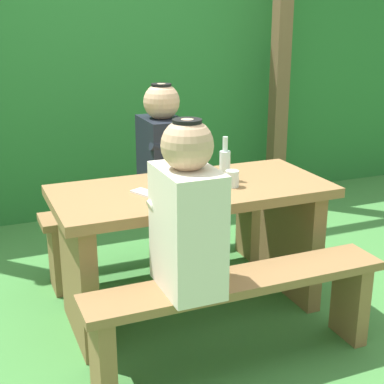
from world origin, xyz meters
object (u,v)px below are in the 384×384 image
person_black_coat (163,150)px  bottle_right (225,164)px  bottle_left (197,163)px  person_white_shirt (187,213)px  cell_phone (145,193)px  bottle_center (178,165)px  bench_far (158,223)px  bench_near (238,303)px  drinking_glass (232,179)px  picnic_table (192,228)px

person_black_coat → bottle_right: size_ratio=3.11×
bottle_left → person_white_shirt: bearing=-116.6°
cell_phone → bottle_right: bearing=-17.0°
person_white_shirt → bottle_center: 0.68m
bench_far → bottle_left: bottle_left is taller
bench_near → bottle_center: (-0.03, 0.65, 0.48)m
person_white_shirt → person_black_coat: (0.27, 1.06, 0.00)m
bottle_left → cell_phone: 0.34m
bench_near → person_black_coat: 1.15m
bench_near → bench_far: same height
bottle_right → cell_phone: 0.47m
bottle_left → bottle_center: bearing=147.7°
person_white_shirt → drinking_glass: size_ratio=8.60×
bottle_left → person_black_coat: bearing=92.8°
picnic_table → bottle_right: 0.37m
bottle_left → cell_phone: bottle_left is taller
person_black_coat → cell_phone: size_ratio=5.14×
bench_near → bottle_left: size_ratio=5.90×
bench_near → bench_far: size_ratio=1.00×
drinking_glass → cell_phone: bearing=172.6°
person_black_coat → bottle_center: bearing=-98.4°
bench_far → cell_phone: cell_phone is taller
person_white_shirt → cell_phone: person_white_shirt is taller
bottle_right → bottle_center: bottle_center is taller
bottle_center → person_black_coat: bearing=81.6°
picnic_table → person_black_coat: bearing=86.4°
bench_far → bottle_right: bearing=-67.4°
bench_far → person_white_shirt: bearing=-102.8°
picnic_table → bottle_left: bearing=49.7°
bench_far → bottle_left: bearing=-83.2°
bench_far → bottle_center: size_ratio=5.98×
bench_near → drinking_glass: size_ratio=16.74×
person_white_shirt → bottle_left: size_ratio=3.03×
cell_phone → person_white_shirt: bearing=-113.2°
bench_near → drinking_glass: (0.19, 0.46, 0.43)m
bench_near → person_white_shirt: size_ratio=1.95×
bench_far → cell_phone: bearing=-114.8°
bench_near → bench_far: bearing=90.0°
person_white_shirt → cell_phone: 0.51m
bottle_right → person_black_coat: bearing=109.4°
person_white_shirt → cell_phone: (-0.01, 0.51, -0.06)m
person_black_coat → bottle_left: bearing=-87.2°
bench_near → bottle_center: bearing=92.5°
bench_near → bench_far: (0.00, 1.06, 0.00)m
bottle_center → bottle_left: bearing=-32.3°
bottle_right → picnic_table: bearing=-167.9°
bottle_right → bottle_center: bearing=162.1°
drinking_glass → bottle_left: bottle_left is taller
person_black_coat → bottle_center: 0.41m
person_black_coat → bottle_left: person_black_coat is taller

